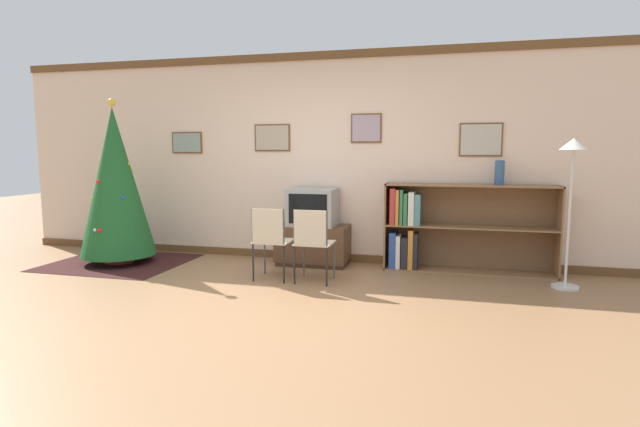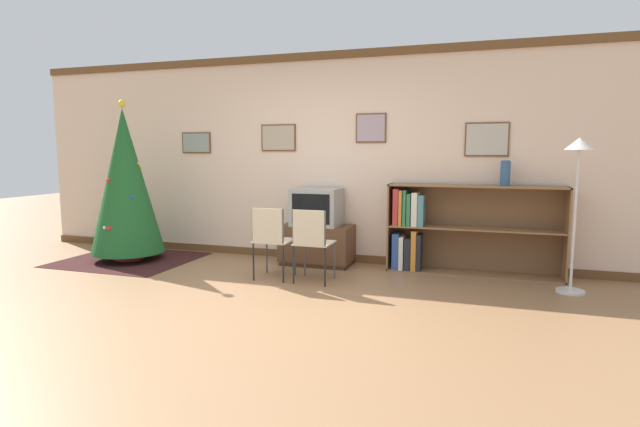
{
  "view_description": "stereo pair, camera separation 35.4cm",
  "coord_description": "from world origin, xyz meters",
  "px_view_note": "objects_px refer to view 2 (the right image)",
  "views": [
    {
      "loc": [
        1.66,
        -4.07,
        1.44
      ],
      "look_at": [
        0.29,
        1.24,
        0.75
      ],
      "focal_mm": 28.0,
      "sensor_mm": 36.0,
      "label": 1
    },
    {
      "loc": [
        2.0,
        -3.97,
        1.44
      ],
      "look_at": [
        0.29,
        1.24,
        0.75
      ],
      "focal_mm": 28.0,
      "sensor_mm": 36.0,
      "label": 2
    }
  ],
  "objects_px": {
    "folding_chair_left": "(271,238)",
    "folding_chair_right": "(312,241)",
    "christmas_tree": "(125,182)",
    "television": "(317,207)",
    "standing_lamp": "(578,175)",
    "tv_console": "(317,245)",
    "vase": "(505,173)",
    "bookshelf": "(444,229)"
  },
  "relations": [
    {
      "from": "christmas_tree",
      "to": "folding_chair_left",
      "type": "distance_m",
      "value": 2.32
    },
    {
      "from": "bookshelf",
      "to": "vase",
      "type": "distance_m",
      "value": 0.95
    },
    {
      "from": "vase",
      "to": "standing_lamp",
      "type": "relative_size",
      "value": 0.18
    },
    {
      "from": "television",
      "to": "tv_console",
      "type": "bearing_deg",
      "value": 90.0
    },
    {
      "from": "tv_console",
      "to": "television",
      "type": "relative_size",
      "value": 1.52
    },
    {
      "from": "christmas_tree",
      "to": "bookshelf",
      "type": "height_order",
      "value": "christmas_tree"
    },
    {
      "from": "television",
      "to": "folding_chair_left",
      "type": "relative_size",
      "value": 0.72
    },
    {
      "from": "vase",
      "to": "christmas_tree",
      "type": "bearing_deg",
      "value": -171.99
    },
    {
      "from": "folding_chair_left",
      "to": "bookshelf",
      "type": "bearing_deg",
      "value": 28.52
    },
    {
      "from": "folding_chair_right",
      "to": "standing_lamp",
      "type": "distance_m",
      "value": 2.79
    },
    {
      "from": "tv_console",
      "to": "bookshelf",
      "type": "height_order",
      "value": "bookshelf"
    },
    {
      "from": "christmas_tree",
      "to": "vase",
      "type": "distance_m",
      "value": 4.74
    },
    {
      "from": "tv_console",
      "to": "vase",
      "type": "bearing_deg",
      "value": 2.93
    },
    {
      "from": "tv_console",
      "to": "standing_lamp",
      "type": "xyz_separation_m",
      "value": [
        2.89,
        -0.41,
        0.96
      ]
    },
    {
      "from": "folding_chair_left",
      "to": "vase",
      "type": "height_order",
      "value": "vase"
    },
    {
      "from": "folding_chair_left",
      "to": "folding_chair_right",
      "type": "xyz_separation_m",
      "value": [
        0.48,
        0.0,
        0.0
      ]
    },
    {
      "from": "television",
      "to": "folding_chair_left",
      "type": "height_order",
      "value": "television"
    },
    {
      "from": "folding_chair_left",
      "to": "vase",
      "type": "distance_m",
      "value": 2.76
    },
    {
      "from": "folding_chair_left",
      "to": "standing_lamp",
      "type": "distance_m",
      "value": 3.25
    },
    {
      "from": "christmas_tree",
      "to": "television",
      "type": "distance_m",
      "value": 2.54
    },
    {
      "from": "folding_chair_left",
      "to": "bookshelf",
      "type": "xyz_separation_m",
      "value": [
        1.81,
        0.98,
        0.04
      ]
    },
    {
      "from": "christmas_tree",
      "to": "television",
      "type": "relative_size",
      "value": 3.54
    },
    {
      "from": "christmas_tree",
      "to": "television",
      "type": "bearing_deg",
      "value": 12.44
    },
    {
      "from": "standing_lamp",
      "to": "bookshelf",
      "type": "bearing_deg",
      "value": 159.24
    },
    {
      "from": "tv_console",
      "to": "vase",
      "type": "relative_size",
      "value": 3.12
    },
    {
      "from": "tv_console",
      "to": "standing_lamp",
      "type": "height_order",
      "value": "standing_lamp"
    },
    {
      "from": "bookshelf",
      "to": "television",
      "type": "bearing_deg",
      "value": -176.66
    },
    {
      "from": "tv_console",
      "to": "standing_lamp",
      "type": "distance_m",
      "value": 3.07
    },
    {
      "from": "folding_chair_left",
      "to": "folding_chair_right",
      "type": "bearing_deg",
      "value": 0.0
    },
    {
      "from": "vase",
      "to": "standing_lamp",
      "type": "xyz_separation_m",
      "value": [
        0.66,
        -0.53,
        0.01
      ]
    },
    {
      "from": "christmas_tree",
      "to": "television",
      "type": "xyz_separation_m",
      "value": [
        2.46,
        0.54,
        -0.3
      ]
    },
    {
      "from": "folding_chair_right",
      "to": "vase",
      "type": "distance_m",
      "value": 2.34
    },
    {
      "from": "folding_chair_right",
      "to": "bookshelf",
      "type": "bearing_deg",
      "value": 36.53
    },
    {
      "from": "standing_lamp",
      "to": "christmas_tree",
      "type": "bearing_deg",
      "value": -178.57
    },
    {
      "from": "christmas_tree",
      "to": "bookshelf",
      "type": "bearing_deg",
      "value": 8.95
    },
    {
      "from": "christmas_tree",
      "to": "vase",
      "type": "xyz_separation_m",
      "value": [
        4.69,
        0.66,
        0.15
      ]
    },
    {
      "from": "folding_chair_right",
      "to": "bookshelf",
      "type": "relative_size",
      "value": 0.41
    },
    {
      "from": "folding_chair_right",
      "to": "bookshelf",
      "type": "height_order",
      "value": "bookshelf"
    },
    {
      "from": "folding_chair_right",
      "to": "vase",
      "type": "bearing_deg",
      "value": 26.87
    },
    {
      "from": "bookshelf",
      "to": "vase",
      "type": "relative_size",
      "value": 6.9
    },
    {
      "from": "tv_console",
      "to": "bookshelf",
      "type": "bearing_deg",
      "value": 3.24
    },
    {
      "from": "television",
      "to": "folding_chair_left",
      "type": "xyz_separation_m",
      "value": [
        -0.24,
        -0.89,
        -0.27
      ]
    }
  ]
}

